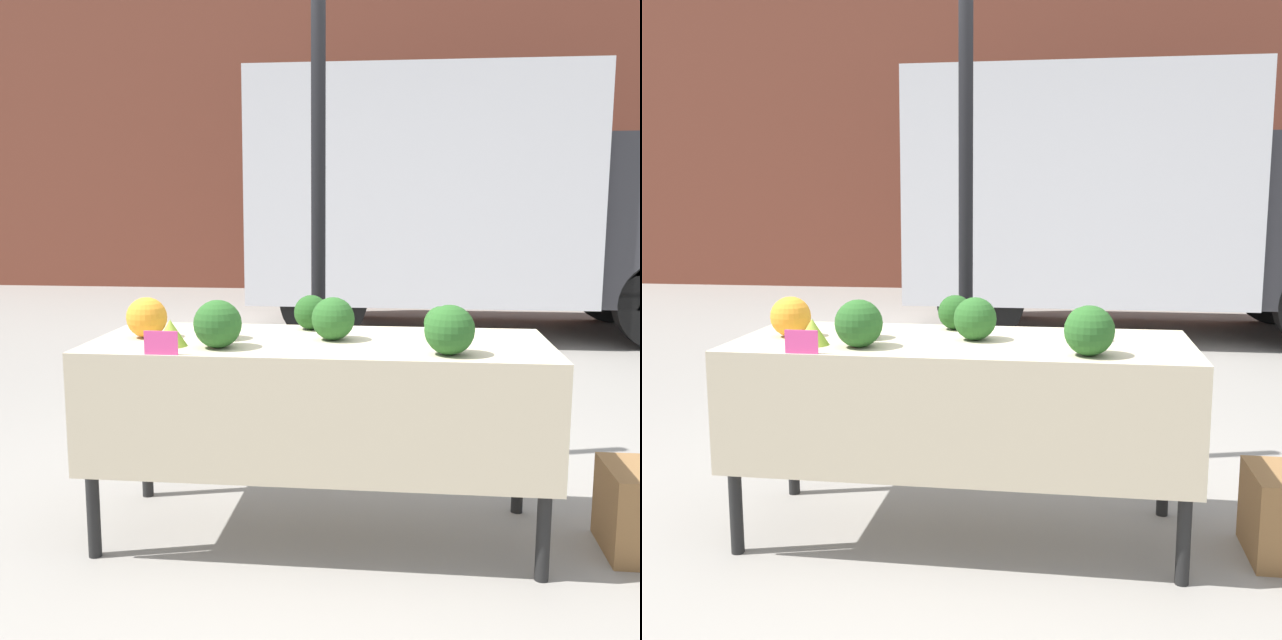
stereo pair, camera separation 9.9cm
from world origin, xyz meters
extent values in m
plane|color=gray|center=(0.00, 0.00, 0.00)|extent=(40.00, 40.00, 0.00)
cube|color=brown|center=(0.00, 8.97, 2.29)|extent=(16.00, 0.60, 4.58)
cylinder|color=black|center=(-0.09, 0.76, 1.28)|extent=(0.07, 0.07, 2.55)
cube|color=silver|center=(0.47, 5.01, 1.47)|extent=(3.25, 2.06, 2.20)
cylinder|color=black|center=(2.67, 5.85, 0.41)|extent=(0.83, 0.22, 0.83)
cylinder|color=black|center=(-0.42, 4.18, 0.41)|extent=(0.83, 0.22, 0.83)
cylinder|color=black|center=(-0.42, 5.85, 0.41)|extent=(0.83, 0.22, 0.83)
cube|color=beige|center=(0.00, 0.00, 0.79)|extent=(1.78, 0.72, 0.03)
cube|color=beige|center=(0.00, -0.35, 0.55)|extent=(1.78, 0.01, 0.44)
cylinder|color=black|center=(-0.83, -0.30, 0.39)|extent=(0.05, 0.05, 0.77)
cylinder|color=black|center=(0.83, -0.30, 0.39)|extent=(0.05, 0.05, 0.77)
cylinder|color=black|center=(-0.83, 0.30, 0.39)|extent=(0.05, 0.05, 0.77)
cylinder|color=black|center=(0.83, 0.30, 0.39)|extent=(0.05, 0.05, 0.77)
sphere|color=orange|center=(-0.69, -0.02, 0.88)|extent=(0.16, 0.16, 0.16)
cone|color=#93B238|center=(-0.55, -0.18, 0.85)|extent=(0.13, 0.13, 0.10)
sphere|color=#285B23|center=(0.05, 0.01, 0.89)|extent=(0.17, 0.17, 0.17)
sphere|color=#285B23|center=(-0.36, -0.20, 0.89)|extent=(0.18, 0.18, 0.18)
sphere|color=#285B23|center=(0.47, 0.05, 0.87)|extent=(0.13, 0.13, 0.13)
sphere|color=#23511E|center=(-0.07, 0.25, 0.87)|extent=(0.15, 0.15, 0.15)
sphere|color=#2D6628|center=(-0.40, -0.02, 0.88)|extent=(0.15, 0.15, 0.15)
sphere|color=#285B23|center=(0.49, -0.23, 0.89)|extent=(0.18, 0.18, 0.18)
cube|color=#EF4793|center=(-0.53, -0.35, 0.84)|extent=(0.12, 0.01, 0.09)
camera|label=1|loc=(0.32, -2.87, 1.34)|focal=42.00mm
camera|label=2|loc=(0.42, -2.86, 1.34)|focal=42.00mm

